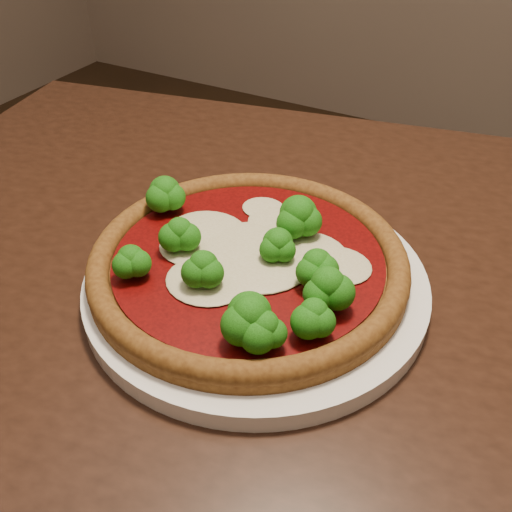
% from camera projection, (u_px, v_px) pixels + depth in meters
% --- Properties ---
extents(dining_table, '(1.21, 0.91, 0.75)m').
position_uv_depth(dining_table, '(318.00, 342.00, 0.65)').
color(dining_table, black).
rests_on(dining_table, floor).
extents(plate, '(0.32, 0.32, 0.02)m').
position_uv_depth(plate, '(256.00, 282.00, 0.54)').
color(plate, white).
rests_on(plate, dining_table).
extents(pizza, '(0.30, 0.30, 0.06)m').
position_uv_depth(pizza, '(249.00, 260.00, 0.53)').
color(pizza, brown).
rests_on(pizza, plate).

